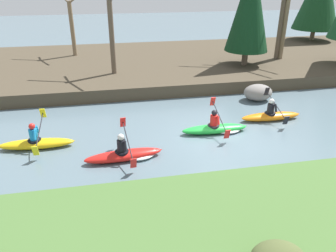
{
  "coord_description": "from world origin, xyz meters",
  "views": [
    {
      "loc": [
        -4.4,
        -10.83,
        5.93
      ],
      "look_at": [
        -2.2,
        0.42,
        0.55
      ],
      "focal_mm": 35.0,
      "sensor_mm": 36.0,
      "label": 1
    }
  ],
  "objects_px": {
    "kayaker_lead": "(271,115)",
    "kayaker_trailing": "(127,154)",
    "kayaker_far_back": "(37,143)",
    "boulder_midstream": "(258,92)",
    "kayaker_middle": "(217,128)"
  },
  "relations": [
    {
      "from": "kayaker_lead",
      "to": "kayaker_trailing",
      "type": "distance_m",
      "value": 6.89
    },
    {
      "from": "kayaker_trailing",
      "to": "boulder_midstream",
      "type": "xyz_separation_m",
      "value": [
        7.03,
        4.61,
        0.22
      ]
    },
    {
      "from": "kayaker_far_back",
      "to": "boulder_midstream",
      "type": "distance_m",
      "value": 10.71
    },
    {
      "from": "kayaker_lead",
      "to": "kayaker_middle",
      "type": "height_order",
      "value": "same"
    },
    {
      "from": "kayaker_far_back",
      "to": "boulder_midstream",
      "type": "height_order",
      "value": "kayaker_far_back"
    },
    {
      "from": "kayaker_lead",
      "to": "kayaker_far_back",
      "type": "distance_m",
      "value": 9.77
    },
    {
      "from": "kayaker_lead",
      "to": "kayaker_trailing",
      "type": "relative_size",
      "value": 0.99
    },
    {
      "from": "kayaker_lead",
      "to": "boulder_midstream",
      "type": "xyz_separation_m",
      "value": [
        0.49,
        2.44,
        0.19
      ]
    },
    {
      "from": "kayaker_trailing",
      "to": "kayaker_far_back",
      "type": "bearing_deg",
      "value": 150.2
    },
    {
      "from": "kayaker_far_back",
      "to": "boulder_midstream",
      "type": "bearing_deg",
      "value": 19.35
    },
    {
      "from": "kayaker_lead",
      "to": "kayaker_middle",
      "type": "distance_m",
      "value": 2.86
    },
    {
      "from": "kayaker_middle",
      "to": "kayaker_trailing",
      "type": "height_order",
      "value": "same"
    },
    {
      "from": "kayaker_lead",
      "to": "kayaker_middle",
      "type": "xyz_separation_m",
      "value": [
        -2.76,
        -0.75,
        -0.02
      ]
    },
    {
      "from": "kayaker_trailing",
      "to": "kayaker_lead",
      "type": "bearing_deg",
      "value": 13.09
    },
    {
      "from": "kayaker_lead",
      "to": "kayaker_trailing",
      "type": "height_order",
      "value": "same"
    }
  ]
}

